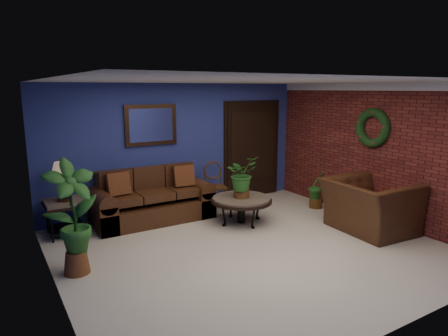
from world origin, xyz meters
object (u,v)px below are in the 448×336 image
coffee_table (241,201)px  armchair (369,206)px  end_table (65,209)px  side_chair (214,182)px  sofa (151,203)px  table_lamp (63,177)px

coffee_table → armchair: (1.62, -1.48, 0.02)m
end_table → armchair: (4.45, -2.48, -0.01)m
side_chair → coffee_table: bearing=-78.0°
sofa → side_chair: sofa is taller
side_chair → armchair: 2.99m
end_table → table_lamp: size_ratio=1.04×
end_table → table_lamp: table_lamp is taller
end_table → side_chair: size_ratio=0.68×
armchair → sofa: bearing=53.8°
armchair → end_table: bearing=65.2°
table_lamp → side_chair: bearing=1.4°
sofa → armchair: sofa is taller
sofa → end_table: bearing=-178.8°
sofa → armchair: bearing=-40.4°
coffee_table → end_table: (-2.83, 0.99, 0.04)m
sofa → coffee_table: (1.32, -1.02, 0.10)m
table_lamp → side_chair: table_lamp is taller
table_lamp → sofa: bearing=1.2°
coffee_table → armchair: 2.20m
armchair → table_lamp: bearing=65.2°
end_table → armchair: size_ratio=0.48×
end_table → armchair: armchair is taller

